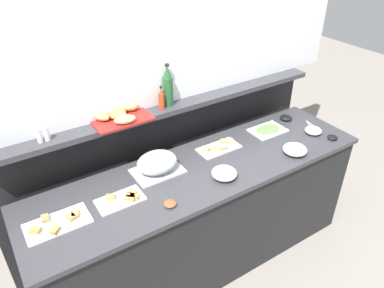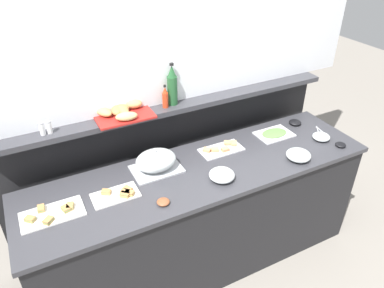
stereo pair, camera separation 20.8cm
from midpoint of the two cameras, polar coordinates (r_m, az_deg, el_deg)
ground_plane at (r=3.58m, az=-1.66°, el=-10.96°), size 12.00×12.00×0.00m
buffet_counter at (r=2.87m, az=3.52°, el=-11.48°), size 2.52×0.68×0.93m
back_ledge_unit at (r=3.10m, az=-1.17°, el=-3.16°), size 2.70×0.22×1.24m
upper_wall_panel at (r=2.60m, az=-1.75°, el=20.49°), size 3.30×0.08×1.36m
sandwich_platter_side at (r=2.37m, az=-8.93°, el=-7.76°), size 0.29×0.16×0.04m
sandwich_platter_front at (r=2.32m, az=-18.49°, el=-10.29°), size 0.37×0.20×0.04m
sandwich_platter_rear at (r=2.78m, az=6.73°, el=-0.79°), size 0.33×0.16×0.04m
cold_cuts_platter at (r=3.05m, az=14.56°, el=1.50°), size 0.29×0.20×0.02m
serving_cloche at (r=2.52m, az=-3.27°, el=-2.73°), size 0.34×0.24×0.17m
glass_bowl_large at (r=2.47m, az=7.06°, el=-4.92°), size 0.17×0.17×0.07m
glass_bowl_medium at (r=3.09m, az=21.25°, el=0.97°), size 0.13×0.13×0.05m
glass_bowl_extra at (r=2.79m, az=18.26°, el=-1.75°), size 0.18×0.18×0.07m
condiment_bowl_teal at (r=2.28m, az=-1.86°, el=-9.05°), size 0.08×0.08×0.03m
condiment_bowl_cream at (r=3.24m, az=17.48°, el=3.18°), size 0.10×0.10×0.04m
condiment_bowl_red at (r=3.06m, az=23.89°, el=-0.16°), size 0.08×0.08×0.03m
serving_tongs at (r=3.20m, az=21.06°, el=1.71°), size 0.11×0.18×0.01m
hot_sauce_bottle at (r=2.68m, az=-1.96°, el=7.15°), size 0.04×0.04×0.18m
wine_bottle_green at (r=2.70m, az=-0.91°, el=8.92°), size 0.08×0.08×0.32m
salt_shaker at (r=2.50m, az=-20.08°, el=2.18°), size 0.03×0.03×0.09m
pepper_shaker at (r=2.50m, az=-19.11°, el=2.43°), size 0.03×0.03×0.09m
bread_basket at (r=2.61m, az=-8.59°, el=5.01°), size 0.40×0.29×0.08m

